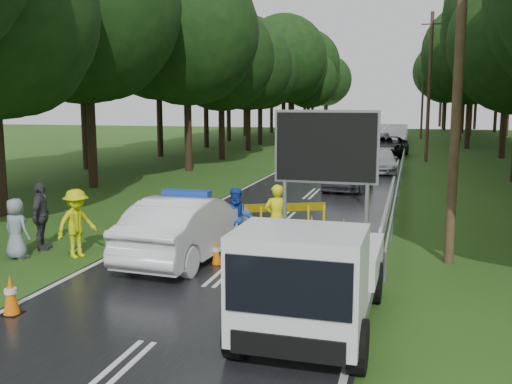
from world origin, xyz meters
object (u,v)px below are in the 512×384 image
(barrier, at_px, (285,212))
(civilian, at_px, (238,218))
(queue_car_second, at_px, (381,161))
(queue_car_fourth, at_px, (379,140))
(officer, at_px, (276,218))
(queue_car_first, at_px, (349,173))
(queue_car_third, at_px, (388,146))
(work_truck, at_px, (312,275))
(police_sedan, at_px, (187,228))

(barrier, relative_size, civilian, 1.35)
(queue_car_second, distance_m, queue_car_fourth, 18.69)
(officer, xyz_separation_m, queue_car_first, (0.72, 11.93, -0.14))
(queue_car_first, xyz_separation_m, queue_car_fourth, (-0.03, 25.98, -0.11))
(queue_car_second, bearing_deg, officer, -98.46)
(officer, distance_m, queue_car_third, 29.34)
(officer, bearing_deg, work_truck, 85.45)
(work_truck, xyz_separation_m, civilian, (-2.97, 5.22, -0.18))
(officer, distance_m, civilian, 1.09)
(barrier, distance_m, queue_car_second, 17.73)
(civilian, xyz_separation_m, queue_car_second, (2.88, 19.31, -0.20))
(civilian, bearing_deg, queue_car_fourth, 67.57)
(police_sedan, xyz_separation_m, officer, (2.03, 1.41, 0.09))
(queue_car_fourth, bearing_deg, queue_car_second, -83.56)
(queue_car_third, bearing_deg, police_sedan, -91.58)
(officer, distance_m, queue_car_second, 19.34)
(queue_car_first, bearing_deg, queue_car_fourth, 95.21)
(police_sedan, distance_m, work_truck, 5.51)
(queue_car_second, distance_m, queue_car_third, 10.04)
(civilian, distance_m, queue_car_first, 12.13)
(barrier, height_order, queue_car_third, queue_car_third)
(civilian, distance_m, queue_car_third, 29.49)
(queue_car_first, relative_size, queue_car_third, 0.83)
(police_sedan, relative_size, officer, 2.77)
(work_truck, bearing_deg, queue_car_third, 90.94)
(police_sedan, relative_size, barrier, 2.20)
(queue_car_first, bearing_deg, queue_car_second, 86.75)
(barrier, distance_m, queue_car_first, 10.34)
(work_truck, bearing_deg, civilian, 120.48)
(work_truck, height_order, officer, work_truck)
(police_sedan, xyz_separation_m, queue_car_third, (3.84, 30.70, -0.06))
(officer, bearing_deg, queue_car_fourth, -115.24)
(barrier, xyz_separation_m, queue_car_second, (1.92, 17.63, -0.12))
(barrier, bearing_deg, police_sedan, -145.81)
(civilian, bearing_deg, barrier, 40.42)
(queue_car_third, distance_m, queue_car_fourth, 8.70)
(officer, height_order, queue_car_first, officer)
(civilian, bearing_deg, queue_car_second, 61.74)
(civilian, xyz_separation_m, queue_car_fourth, (1.77, 37.97, -0.19))
(queue_car_fourth, bearing_deg, queue_car_first, -86.90)
(barrier, distance_m, queue_car_fourth, 36.30)
(work_truck, bearing_deg, police_sedan, 136.13)
(police_sedan, height_order, queue_car_first, police_sedan)
(civilian, height_order, queue_car_first, civilian)
(queue_car_fourth, bearing_deg, queue_car_third, -79.52)
(queue_car_first, height_order, queue_car_second, queue_car_first)
(queue_car_third, bearing_deg, work_truck, -84.33)
(police_sedan, bearing_deg, barrier, -118.63)
(barrier, relative_size, officer, 1.26)
(civilian, xyz_separation_m, queue_car_third, (2.90, 29.35, -0.09))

